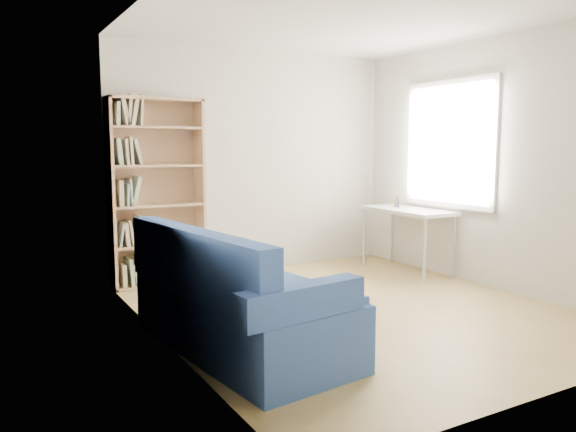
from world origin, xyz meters
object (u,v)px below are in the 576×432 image
object	(u,v)px
desk	(407,215)
bookshelf	(157,200)
pen_cup	(397,203)
sofa	(236,303)

from	to	relation	value
desk	bookshelf	bearing A→B (deg)	162.53
pen_cup	bookshelf	bearing A→B (deg)	166.23
desk	pen_cup	xyz separation A→B (m)	(0.00, 0.19, 0.13)
bookshelf	sofa	bearing A→B (deg)	-92.18
desk	pen_cup	distance (m)	0.23
sofa	pen_cup	xyz separation A→B (m)	(2.81, 1.53, 0.46)
bookshelf	pen_cup	bearing A→B (deg)	-13.77
sofa	desk	xyz separation A→B (m)	(2.80, 1.34, 0.33)
bookshelf	pen_cup	xyz separation A→B (m)	(2.72, -0.67, -0.11)
pen_cup	sofa	bearing A→B (deg)	-151.37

